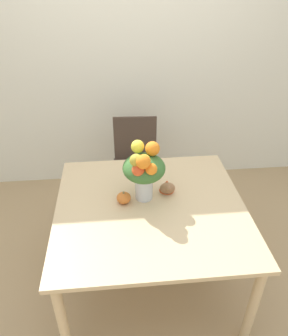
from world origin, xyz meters
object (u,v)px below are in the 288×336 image
Objects in this scene: pumpkin at (124,198)px; dining_chair_near_window at (136,165)px; flower_vase at (144,169)px; turkey_figurine at (167,187)px.

dining_chair_near_window reaches higher than pumpkin.
pumpkin is at bearing -166.22° from flower_vase.
pumpkin is at bearing -163.50° from turkey_figurine.
flower_vase is at bearing -87.28° from dining_chair_near_window.
flower_vase is 4.27× the size of pumpkin.
pumpkin is at bearing -96.25° from dining_chair_near_window.
pumpkin is (-0.14, -0.03, -0.20)m from flower_vase.
pumpkin is 0.32m from turkey_figurine.
turkey_figurine is (0.30, 0.09, 0.00)m from pumpkin.
turkey_figurine is 0.86m from dining_chair_near_window.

